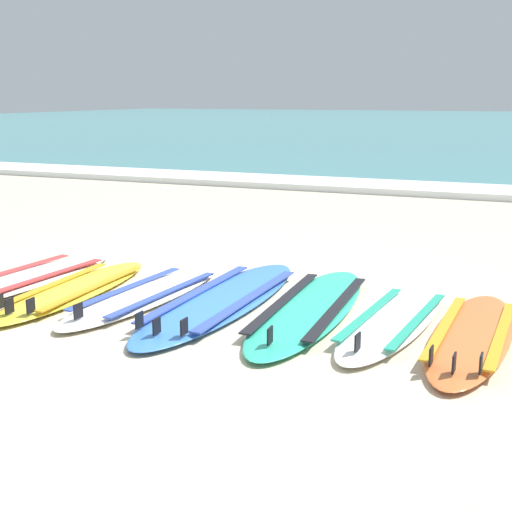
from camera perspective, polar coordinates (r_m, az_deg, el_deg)
ground_plane at (r=5.59m, az=-7.11°, el=-3.81°), size 80.00×80.00×0.00m
sea at (r=41.42m, az=18.96°, el=10.21°), size 80.00×60.00×0.10m
wave_foam_strip at (r=12.37m, az=9.81°, el=5.64°), size 80.00×1.34×0.11m
surfboard_0 at (r=6.39m, az=-18.85°, el=-1.93°), size 0.76×2.34×0.18m
surfboard_1 at (r=5.96m, az=-14.70°, el=-2.69°), size 0.58×2.06×0.18m
surfboard_2 at (r=5.69m, az=-9.06°, el=-3.19°), size 0.68×2.07×0.18m
surfboard_3 at (r=5.50m, az=-2.77°, el=-3.60°), size 0.68×2.54×0.18m
surfboard_4 at (r=5.30m, az=4.44°, el=-4.28°), size 0.68×2.39×0.18m
surfboard_5 at (r=5.08m, az=11.18°, el=-5.27°), size 0.67×1.99×0.18m
surfboard_6 at (r=4.92m, az=17.31°, el=-6.22°), size 0.58×2.06×0.18m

